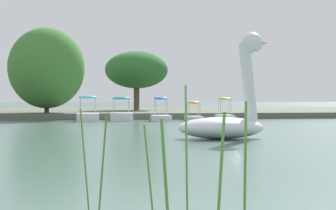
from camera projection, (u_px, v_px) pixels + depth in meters
shore_bank_far at (104, 112)px, 45.82m from camera, size 147.85×24.04×0.43m
swan_boat at (227, 114)px, 17.85m from camera, size 3.29×1.84×3.82m
pedal_boat_cyan at (88, 114)px, 32.07m from camera, size 1.38×2.29×1.65m
pedal_boat_teal at (121, 114)px, 32.44m from camera, size 1.52×2.42×1.58m
pedal_boat_blue at (161, 114)px, 32.72m from camera, size 1.29×2.16×1.57m
pedal_boat_orange at (194, 114)px, 33.13m from camera, size 1.09×1.74×1.29m
pedal_boat_lime at (225, 114)px, 33.54m from camera, size 1.18×1.86×1.54m
tree_willow_overhanging at (47, 68)px, 35.45m from camera, size 7.57×7.59×6.06m
tree_broadleaf_right at (137, 70)px, 44.21m from camera, size 7.70×7.64×5.21m
reed_clump_foreground at (189, 166)px, 5.70m from camera, size 2.03×0.85×1.59m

